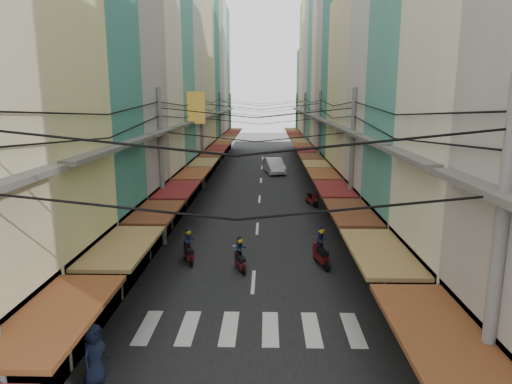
# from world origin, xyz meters

# --- Properties ---
(ground) EXTENTS (160.00, 160.00, 0.00)m
(ground) POSITION_xyz_m (0.00, 0.00, 0.00)
(ground) COLOR slate
(ground) RESTS_ON ground
(road) EXTENTS (10.00, 80.00, 0.02)m
(road) POSITION_xyz_m (0.00, 20.00, 0.01)
(road) COLOR black
(road) RESTS_ON ground
(sidewalk_left) EXTENTS (3.00, 80.00, 0.06)m
(sidewalk_left) POSITION_xyz_m (-6.50, 20.00, 0.03)
(sidewalk_left) COLOR gray
(sidewalk_left) RESTS_ON ground
(sidewalk_right) EXTENTS (3.00, 80.00, 0.06)m
(sidewalk_right) POSITION_xyz_m (6.50, 20.00, 0.03)
(sidewalk_right) COLOR gray
(sidewalk_right) RESTS_ON ground
(crosswalk) EXTENTS (7.55, 2.40, 0.01)m
(crosswalk) POSITION_xyz_m (-0.00, -6.00, 0.03)
(crosswalk) COLOR silver
(crosswalk) RESTS_ON ground
(building_row_left) EXTENTS (7.80, 67.67, 23.70)m
(building_row_left) POSITION_xyz_m (-7.92, 16.56, 9.78)
(building_row_left) COLOR beige
(building_row_left) RESTS_ON ground
(building_row_right) EXTENTS (7.80, 68.98, 22.59)m
(building_row_right) POSITION_xyz_m (7.92, 16.45, 9.41)
(building_row_right) COLOR #3A8173
(building_row_right) RESTS_ON ground
(utility_poles) EXTENTS (10.20, 66.13, 8.20)m
(utility_poles) POSITION_xyz_m (0.00, 15.01, 6.59)
(utility_poles) COLOR slate
(utility_poles) RESTS_ON ground
(white_car) EXTENTS (5.77, 3.09, 1.93)m
(white_car) POSITION_xyz_m (1.30, 26.26, 0.00)
(white_car) COLOR silver
(white_car) RESTS_ON ground
(bicycle) EXTENTS (1.72, 0.98, 1.12)m
(bicycle) POSITION_xyz_m (5.67, -2.19, 0.00)
(bicycle) COLOR black
(bicycle) RESTS_ON ground
(moving_scooters) EXTENTS (7.34, 14.47, 1.91)m
(moving_scooters) POSITION_xyz_m (0.83, 1.82, 0.53)
(moving_scooters) COLOR black
(moving_scooters) RESTS_ON ground
(parked_scooters) EXTENTS (12.94, 14.71, 1.01)m
(parked_scooters) POSITION_xyz_m (4.46, -4.46, 0.48)
(parked_scooters) COLOR black
(parked_scooters) RESTS_ON ground
(pedestrians) EXTENTS (13.69, 22.13, 2.22)m
(pedestrians) POSITION_xyz_m (-4.09, 2.70, 1.05)
(pedestrians) COLOR #281F2A
(pedestrians) RESTS_ON ground
(market_umbrella) EXTENTS (2.17, 2.17, 2.29)m
(market_umbrella) POSITION_xyz_m (6.11, -1.45, 2.01)
(market_umbrella) COLOR #B2B2B7
(market_umbrella) RESTS_ON ground
(traffic_sign) EXTENTS (0.10, 0.63, 2.88)m
(traffic_sign) POSITION_xyz_m (5.13, 1.00, 2.10)
(traffic_sign) COLOR slate
(traffic_sign) RESTS_ON ground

